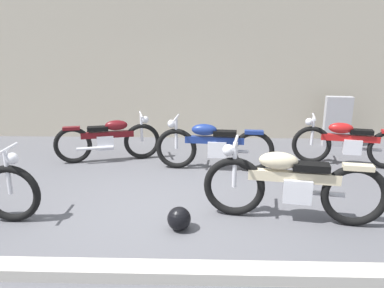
{
  "coord_description": "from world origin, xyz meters",
  "views": [
    {
      "loc": [
        0.52,
        -4.5,
        2.18
      ],
      "look_at": [
        0.35,
        1.21,
        0.55
      ],
      "focal_mm": 34.23,
      "sensor_mm": 36.0,
      "label": 1
    }
  ],
  "objects_px": {
    "motorcycle_cream": "(291,184)",
    "helmet": "(179,219)",
    "motorcycle_red": "(348,143)",
    "motorcycle_maroon": "(109,139)",
    "motorcycle_blue": "(213,145)",
    "stone_marker": "(337,122)"
  },
  "relations": [
    {
      "from": "motorcycle_cream",
      "to": "helmet",
      "type": "bearing_deg",
      "value": 21.66
    },
    {
      "from": "motorcycle_red",
      "to": "motorcycle_maroon",
      "type": "height_order",
      "value": "motorcycle_red"
    },
    {
      "from": "motorcycle_blue",
      "to": "motorcycle_cream",
      "type": "relative_size",
      "value": 0.93
    },
    {
      "from": "helmet",
      "to": "motorcycle_blue",
      "type": "height_order",
      "value": "motorcycle_blue"
    },
    {
      "from": "motorcycle_maroon",
      "to": "helmet",
      "type": "bearing_deg",
      "value": -74.24
    },
    {
      "from": "motorcycle_cream",
      "to": "motorcycle_blue",
      "type": "bearing_deg",
      "value": -53.92
    },
    {
      "from": "motorcycle_maroon",
      "to": "motorcycle_cream",
      "type": "height_order",
      "value": "motorcycle_cream"
    },
    {
      "from": "helmet",
      "to": "motorcycle_maroon",
      "type": "height_order",
      "value": "motorcycle_maroon"
    },
    {
      "from": "stone_marker",
      "to": "motorcycle_cream",
      "type": "bearing_deg",
      "value": -117.05
    },
    {
      "from": "motorcycle_blue",
      "to": "motorcycle_maroon",
      "type": "bearing_deg",
      "value": -7.62
    },
    {
      "from": "motorcycle_red",
      "to": "motorcycle_cream",
      "type": "relative_size",
      "value": 0.88
    },
    {
      "from": "stone_marker",
      "to": "motorcycle_maroon",
      "type": "bearing_deg",
      "value": -166.01
    },
    {
      "from": "helmet",
      "to": "motorcycle_blue",
      "type": "xyz_separation_m",
      "value": [
        0.46,
        2.11,
        0.3
      ]
    },
    {
      "from": "motorcycle_red",
      "to": "motorcycle_maroon",
      "type": "xyz_separation_m",
      "value": [
        -4.31,
        0.15,
        -0.01
      ]
    },
    {
      "from": "helmet",
      "to": "motorcycle_red",
      "type": "distance_m",
      "value": 3.73
    },
    {
      "from": "motorcycle_red",
      "to": "helmet",
      "type": "bearing_deg",
      "value": 52.24
    },
    {
      "from": "motorcycle_maroon",
      "to": "motorcycle_blue",
      "type": "bearing_deg",
      "value": -26.68
    },
    {
      "from": "motorcycle_blue",
      "to": "motorcycle_cream",
      "type": "height_order",
      "value": "motorcycle_cream"
    },
    {
      "from": "motorcycle_blue",
      "to": "motorcycle_maroon",
      "type": "height_order",
      "value": "motorcycle_blue"
    },
    {
      "from": "helmet",
      "to": "motorcycle_cream",
      "type": "xyz_separation_m",
      "value": [
        1.36,
        0.29,
        0.34
      ]
    },
    {
      "from": "stone_marker",
      "to": "motorcycle_red",
      "type": "relative_size",
      "value": 0.54
    },
    {
      "from": "motorcycle_red",
      "to": "motorcycle_blue",
      "type": "height_order",
      "value": "motorcycle_blue"
    }
  ]
}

